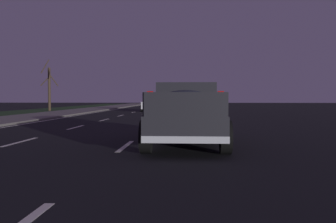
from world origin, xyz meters
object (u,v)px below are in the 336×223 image
at_px(sedan_red, 189,104).
at_px(pickup_truck, 186,112).
at_px(sedan_white, 152,104).
at_px(bare_tree_far, 49,87).

bearing_deg(sedan_red, pickup_truck, 179.90).
relative_size(pickup_truck, sedan_red, 1.23).
distance_m(pickup_truck, sedan_white, 26.46).
distance_m(sedan_red, sedan_white, 5.15).
relative_size(sedan_red, sedan_white, 1.00).
bearing_deg(sedan_white, bare_tree_far, 84.81).
bearing_deg(sedan_white, sedan_red, -132.97).
height_order(pickup_truck, bare_tree_far, bare_tree_far).
height_order(sedan_white, bare_tree_far, bare_tree_far).
xyz_separation_m(pickup_truck, sedan_white, (26.20, 3.73, -0.20)).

